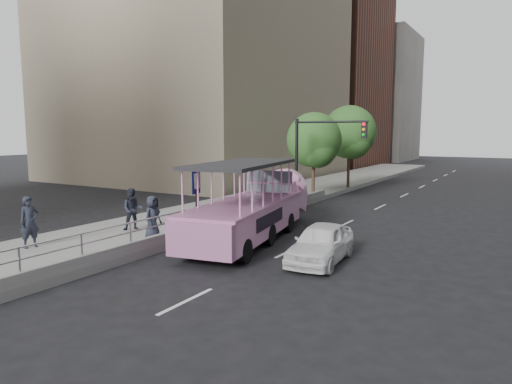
{
  "coord_description": "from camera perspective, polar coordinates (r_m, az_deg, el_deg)",
  "views": [
    {
      "loc": [
        8.55,
        -10.93,
        4.42
      ],
      "look_at": [
        0.35,
        2.65,
        2.35
      ],
      "focal_mm": 32.0,
      "sensor_mm": 36.0,
      "label": 1
    }
  ],
  "objects": [
    {
      "name": "ground",
      "position": [
        14.57,
        -6.68,
        -10.28
      ],
      "size": [
        160.0,
        160.0,
        0.0
      ],
      "primitive_type": "plane",
      "color": "black"
    },
    {
      "name": "sidewalk",
      "position": [
        25.71,
        -3.17,
        -2.14
      ],
      "size": [
        5.5,
        80.0,
        0.3
      ],
      "primitive_type": "cube",
      "color": "gray",
      "rests_on": "ground"
    },
    {
      "name": "kerb_wall",
      "position": [
        17.86,
        -10.71,
        -5.44
      ],
      "size": [
        0.24,
        30.0,
        0.36
      ],
      "primitive_type": "cube",
      "color": "#AFAFA9",
      "rests_on": "sidewalk"
    },
    {
      "name": "guardrail",
      "position": [
        17.73,
        -10.76,
        -3.35
      ],
      "size": [
        0.07,
        22.0,
        0.71
      ],
      "color": "silver",
      "rests_on": "kerb_wall"
    },
    {
      "name": "duck_boat",
      "position": [
        19.26,
        -0.22,
        -2.15
      ],
      "size": [
        4.13,
        10.11,
        3.27
      ],
      "color": "black",
      "rests_on": "ground"
    },
    {
      "name": "car",
      "position": [
        15.87,
        8.12,
        -6.32
      ],
      "size": [
        1.94,
        4.04,
        1.33
      ],
      "primitive_type": "imported",
      "rotation": [
        0.0,
        0.0,
        0.09
      ],
      "color": "white",
      "rests_on": "ground"
    },
    {
      "name": "pedestrian_near",
      "position": [
        18.3,
        -26.45,
        -3.38
      ],
      "size": [
        0.57,
        0.76,
        1.87
      ],
      "primitive_type": "imported",
      "rotation": [
        0.0,
        0.0,
        1.38
      ],
      "color": "#242835",
      "rests_on": "sidewalk"
    },
    {
      "name": "pedestrian_mid",
      "position": [
        20.01,
        -15.15,
        -2.11
      ],
      "size": [
        1.09,
        1.09,
        1.79
      ],
      "primitive_type": "imported",
      "rotation": [
        0.0,
        0.0,
        0.77
      ],
      "color": "#242835",
      "rests_on": "sidewalk"
    },
    {
      "name": "pedestrian_far",
      "position": [
        18.2,
        -12.79,
        -3.11
      ],
      "size": [
        0.62,
        0.88,
        1.7
      ],
      "primitive_type": "imported",
      "rotation": [
        0.0,
        0.0,
        1.67
      ],
      "color": "#242835",
      "rests_on": "sidewalk"
    },
    {
      "name": "parking_sign",
      "position": [
        18.02,
        -7.45,
        -0.72
      ],
      "size": [
        0.16,
        0.68,
        3.04
      ],
      "color": "black",
      "rests_on": "ground"
    },
    {
      "name": "traffic_signal",
      "position": [
        25.59,
        7.52,
        5.31
      ],
      "size": [
        4.2,
        0.32,
        5.2
      ],
      "color": "black",
      "rests_on": "ground"
    },
    {
      "name": "street_tree_near",
      "position": [
        29.37,
        7.36,
        6.2
      ],
      "size": [
        3.52,
        3.52,
        5.72
      ],
      "color": "#3D2B1C",
      "rests_on": "ground"
    },
    {
      "name": "street_tree_far",
      "position": [
        34.87,
        11.69,
        7.09
      ],
      "size": [
        3.97,
        3.97,
        6.45
      ],
      "color": "#3D2B1C",
      "rests_on": "ground"
    },
    {
      "name": "midrise_brick",
      "position": [
        65.21,
        7.05,
        14.94
      ],
      "size": [
        18.0,
        16.0,
        26.0
      ],
      "primitive_type": "cube",
      "color": "brown",
      "rests_on": "ground"
    },
    {
      "name": "midrise_stone_b",
      "position": [
        79.05,
        13.21,
        11.29
      ],
      "size": [
        16.0,
        14.0,
        20.0
      ],
      "primitive_type": "cube",
      "color": "gray",
      "rests_on": "ground"
    }
  ]
}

